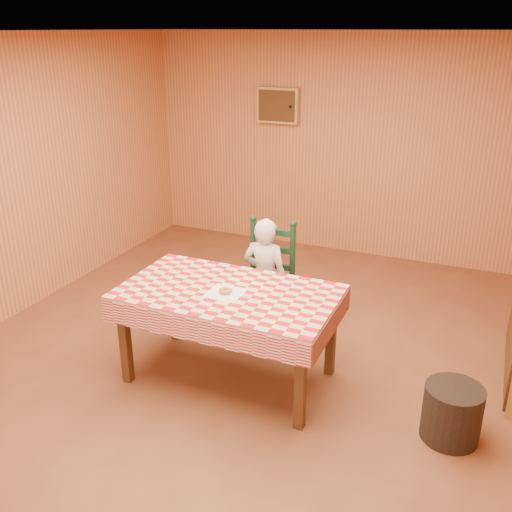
# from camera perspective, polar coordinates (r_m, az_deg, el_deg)

# --- Properties ---
(ground) EXTENTS (6.00, 6.00, 0.00)m
(ground) POSITION_cam_1_polar(r_m,az_deg,el_deg) (4.77, -0.97, -11.48)
(ground) COLOR brown
(ground) RESTS_ON ground
(cabin_walls) EXTENTS (5.10, 6.05, 2.65)m
(cabin_walls) POSITION_cam_1_polar(r_m,az_deg,el_deg) (4.54, 1.67, 11.76)
(cabin_walls) COLOR #C27946
(cabin_walls) RESTS_ON ground
(dining_table) EXTENTS (1.66, 0.96, 0.77)m
(dining_table) POSITION_cam_1_polar(r_m,az_deg,el_deg) (4.37, -2.76, -4.44)
(dining_table) COLOR #492C13
(dining_table) RESTS_ON ground
(ladder_chair) EXTENTS (0.44, 0.40, 1.08)m
(ladder_chair) POSITION_cam_1_polar(r_m,az_deg,el_deg) (5.10, 1.16, -2.69)
(ladder_chair) COLOR black
(ladder_chair) RESTS_ON ground
(seated_child) EXTENTS (0.41, 0.27, 1.12)m
(seated_child) POSITION_cam_1_polar(r_m,az_deg,el_deg) (5.03, 0.92, -2.33)
(seated_child) COLOR silver
(seated_child) RESTS_ON ground
(napkin) EXTENTS (0.26, 0.26, 0.00)m
(napkin) POSITION_cam_1_polar(r_m,az_deg,el_deg) (4.29, -3.07, -3.71)
(napkin) COLOR white
(napkin) RESTS_ON dining_table
(donut) EXTENTS (0.14, 0.14, 0.04)m
(donut) POSITION_cam_1_polar(r_m,az_deg,el_deg) (4.29, -3.08, -3.48)
(donut) COLOR #B37D40
(donut) RESTS_ON napkin
(storage_bin) EXTENTS (0.42, 0.42, 0.40)m
(storage_bin) POSITION_cam_1_polar(r_m,az_deg,el_deg) (4.22, 19.00, -14.62)
(storage_bin) COLOR black
(storage_bin) RESTS_ON ground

